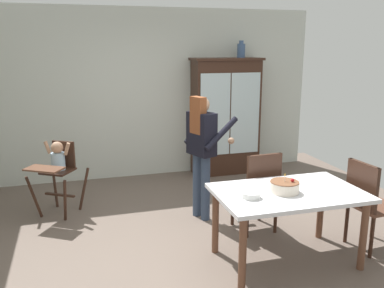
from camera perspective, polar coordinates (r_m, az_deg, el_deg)
ground_plane at (r=4.68m, az=2.04°, el=-13.38°), size 6.24×6.24×0.00m
wall_back at (r=6.76m, az=-5.01°, el=6.96°), size 5.32×0.06×2.70m
china_cabinet at (r=6.88m, az=4.66°, el=3.85°), size 1.15×0.48×1.92m
ceramic_vase at (r=6.88m, az=6.83°, el=12.79°), size 0.13×0.13×0.27m
high_chair_with_toddler at (r=5.45m, az=-18.11°, el=-2.73°), size 0.79×0.84×0.95m
adult_person at (r=4.99m, az=1.39°, el=0.20°), size 0.62×0.61×1.53m
dining_table at (r=4.16m, az=13.16°, el=-7.63°), size 1.43×0.91×0.74m
birthday_cake at (r=4.07m, az=12.69°, el=-5.79°), size 0.28×0.28×0.19m
serving_bowl at (r=3.88m, az=8.17°, el=-6.99°), size 0.18×0.18×0.05m
dining_chair_far_side at (r=4.75m, az=9.29°, el=-5.87°), size 0.47×0.47×0.96m
dining_chair_right_end at (r=4.69m, az=23.20°, el=-7.06°), size 0.47×0.47×0.96m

